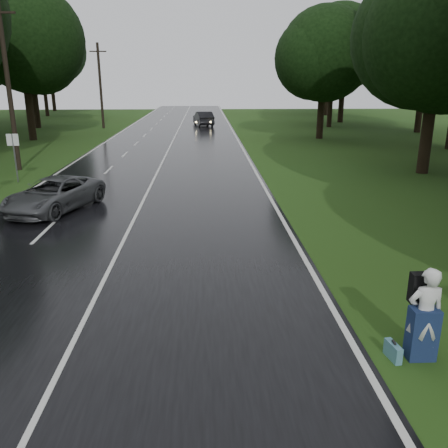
{
  "coord_description": "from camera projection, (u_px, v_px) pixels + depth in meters",
  "views": [
    {
      "loc": [
        2.78,
        -8.03,
        5.28
      ],
      "look_at": [
        3.35,
        5.35,
        1.1
      ],
      "focal_mm": 37.29,
      "sensor_mm": 36.0,
      "label": 1
    }
  ],
  "objects": [
    {
      "name": "tree_right_e",
      "position": [
        319.0,
        138.0,
        43.3
      ],
      "size": [
        8.25,
        8.25,
        12.88
      ],
      "primitive_type": null,
      "color": "black",
      "rests_on": "ground"
    },
    {
      "name": "road",
      "position": [
        159.0,
        170.0,
        28.19
      ],
      "size": [
        12.0,
        140.0,
        0.04
      ],
      "primitive_type": "cube",
      "color": "black",
      "rests_on": "ground"
    },
    {
      "name": "tree_right_f",
      "position": [
        329.0,
        127.0,
        53.68
      ],
      "size": [
        8.37,
        8.37,
        13.07
      ],
      "primitive_type": null,
      "color": "black",
      "rests_on": "ground"
    },
    {
      "name": "grey_car",
      "position": [
        54.0,
        194.0,
        19.26
      ],
      "size": [
        3.78,
        5.33,
        1.35
      ],
      "primitive_type": "imported",
      "rotation": [
        0.0,
        0.0,
        5.93
      ],
      "color": "#4A4C4F",
      "rests_on": "road"
    },
    {
      "name": "utility_pole_far",
      "position": [
        104.0,
        128.0,
        52.23
      ],
      "size": [
        1.8,
        0.28,
        9.02
      ],
      "primitive_type": null,
      "color": "black",
      "rests_on": "ground"
    },
    {
      "name": "hitchhiker",
      "position": [
        424.0,
        317.0,
        8.97
      ],
      "size": [
        0.7,
        0.63,
        1.92
      ],
      "color": "silver",
      "rests_on": "ground"
    },
    {
      "name": "lane_center",
      "position": [
        159.0,
        169.0,
        28.18
      ],
      "size": [
        0.12,
        140.0,
        0.01
      ],
      "primitive_type": "cube",
      "color": "silver",
      "rests_on": "road"
    },
    {
      "name": "suitcase",
      "position": [
        393.0,
        351.0,
        9.13
      ],
      "size": [
        0.21,
        0.49,
        0.34
      ],
      "primitive_type": "cube",
      "rotation": [
        0.0,
        0.0,
        0.16
      ],
      "color": "teal",
      "rests_on": "ground"
    },
    {
      "name": "road_sign_b",
      "position": [
        18.0,
        182.0,
        24.87
      ],
      "size": [
        0.62,
        0.1,
        2.57
      ],
      "primitive_type": null,
      "color": "white",
      "rests_on": "ground"
    },
    {
      "name": "tree_right_d",
      "position": [
        422.0,
        173.0,
        27.38
      ],
      "size": [
        8.64,
        8.64,
        13.5
      ],
      "primitive_type": null,
      "color": "black",
      "rests_on": "ground"
    },
    {
      "name": "ground",
      "position": [
        65.0,
        361.0,
        9.12
      ],
      "size": [
        160.0,
        160.0,
        0.0
      ],
      "primitive_type": "plane",
      "color": "#254714",
      "rests_on": "ground"
    },
    {
      "name": "far_car",
      "position": [
        203.0,
        118.0,
        54.64
      ],
      "size": [
        2.59,
        5.17,
        1.63
      ],
      "primitive_type": "imported",
      "rotation": [
        0.0,
        0.0,
        3.32
      ],
      "color": "black",
      "rests_on": "road"
    },
    {
      "name": "tree_left_e",
      "position": [
        33.0,
        140.0,
        42.14
      ],
      "size": [
        9.73,
        9.73,
        15.2
      ],
      "primitive_type": null,
      "color": "black",
      "rests_on": "ground"
    },
    {
      "name": "tree_left_f",
      "position": [
        38.0,
        128.0,
        52.66
      ],
      "size": [
        8.93,
        8.93,
        13.95
      ],
      "primitive_type": null,
      "color": "black",
      "rests_on": "ground"
    },
    {
      "name": "utility_pole_mid",
      "position": [
        20.0,
        170.0,
        28.33
      ],
      "size": [
        1.8,
        0.28,
        9.78
      ],
      "primitive_type": null,
      "color": "black",
      "rests_on": "ground"
    }
  ]
}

